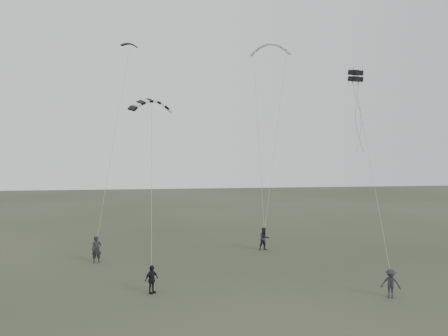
{
  "coord_description": "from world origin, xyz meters",
  "views": [
    {
      "loc": [
        -3.97,
        -25.66,
        7.85
      ],
      "look_at": [
        0.52,
        5.57,
        6.75
      ],
      "focal_mm": 35.0,
      "sensor_mm": 36.0,
      "label": 1
    }
  ],
  "objects": [
    {
      "name": "flyer_left",
      "position": [
        -8.58,
        6.23,
        0.95
      ],
      "size": [
        0.79,
        0.63,
        1.9
      ],
      "primitive_type": "imported",
      "rotation": [
        0.0,
        0.0,
        0.29
      ],
      "color": "black",
      "rests_on": "ground"
    },
    {
      "name": "ground",
      "position": [
        0.0,
        0.0,
        0.0
      ],
      "size": [
        140.0,
        140.0,
        0.0
      ],
      "primitive_type": "plane",
      "color": "#2C3623",
      "rests_on": "ground"
    },
    {
      "name": "kite_dark_small",
      "position": [
        -6.64,
        12.89,
        17.21
      ],
      "size": [
        1.53,
        1.05,
        0.61
      ],
      "primitive_type": null,
      "rotation": [
        0.38,
        0.0,
        0.37
      ],
      "color": "black",
      "rests_on": "flyer_left"
    },
    {
      "name": "flyer_right",
      "position": [
        4.22,
        8.47,
        0.9
      ],
      "size": [
        0.98,
        0.82,
        1.81
      ],
      "primitive_type": "imported",
      "rotation": [
        0.0,
        0.0,
        0.16
      ],
      "color": "black",
      "rests_on": "ground"
    },
    {
      "name": "kite_pale_large",
      "position": [
        6.48,
        15.77,
        18.32
      ],
      "size": [
        4.17,
        2.6,
        1.81
      ],
      "primitive_type": null,
      "rotation": [
        0.26,
        0.0,
        -0.36
      ],
      "color": "#A3A6A8",
      "rests_on": "flyer_right"
    },
    {
      "name": "flyer_center",
      "position": [
        -4.54,
        -1.25,
        0.79
      ],
      "size": [
        0.93,
        0.92,
        1.58
      ],
      "primitive_type": "imported",
      "rotation": [
        0.0,
        0.0,
        0.76
      ],
      "color": "black",
      "rests_on": "ground"
    },
    {
      "name": "kite_box",
      "position": [
        9.54,
        3.45,
        13.24
      ],
      "size": [
        1.05,
        1.09,
        0.86
      ],
      "primitive_type": null,
      "rotation": [
        0.14,
        0.0,
        0.46
      ],
      "color": "black",
      "rests_on": "flyer_far"
    },
    {
      "name": "flyer_far",
      "position": [
        8.28,
        -3.85,
        0.79
      ],
      "size": [
        1.17,
        0.99,
        1.58
      ],
      "primitive_type": "imported",
      "rotation": [
        0.0,
        0.0,
        -0.47
      ],
      "color": "#28282D",
      "rests_on": "ground"
    },
    {
      "name": "kite_striped",
      "position": [
        -4.59,
        2.84,
        11.21
      ],
      "size": [
        3.0,
        2.08,
        1.29
      ],
      "primitive_type": null,
      "rotation": [
        0.3,
        0.0,
        0.42
      ],
      "color": "black",
      "rests_on": "flyer_center"
    }
  ]
}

